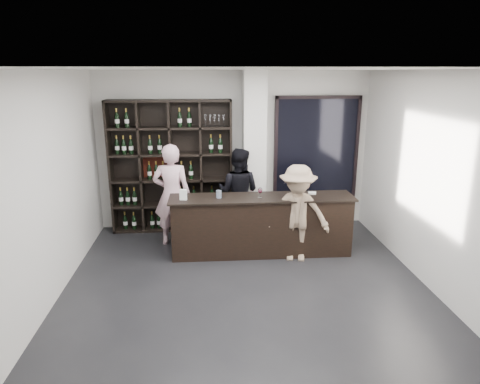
{
  "coord_description": "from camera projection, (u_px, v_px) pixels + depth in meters",
  "views": [
    {
      "loc": [
        -0.51,
        -5.1,
        2.88
      ],
      "look_at": [
        -0.01,
        1.1,
        1.11
      ],
      "focal_mm": 32.0,
      "sensor_mm": 36.0,
      "label": 1
    }
  ],
  "objects": [
    {
      "name": "floor",
      "position": [
        248.0,
        295.0,
        5.72
      ],
      "size": [
        5.0,
        5.5,
        0.01
      ],
      "primitive_type": "cube",
      "color": "black",
      "rests_on": "ground"
    },
    {
      "name": "napkin_stack",
      "position": [
        312.0,
        193.0,
        6.92
      ],
      "size": [
        0.15,
        0.15,
        0.02
      ],
      "primitive_type": "cube",
      "rotation": [
        0.0,
        0.0,
        -0.25
      ],
      "color": "white",
      "rests_on": "tasting_counter"
    },
    {
      "name": "customer",
      "position": [
        297.0,
        213.0,
        6.58
      ],
      "size": [
        1.08,
        0.76,
        1.53
      ],
      "primitive_type": "imported",
      "rotation": [
        0.0,
        0.0,
        -0.21
      ],
      "color": "gray",
      "rests_on": "floor"
    },
    {
      "name": "wine_glass",
      "position": [
        260.0,
        192.0,
        6.68
      ],
      "size": [
        0.09,
        0.09,
        0.18
      ],
      "primitive_type": null,
      "rotation": [
        0.0,
        0.0,
        0.17
      ],
      "color": "white",
      "rests_on": "tasting_counter"
    },
    {
      "name": "structural_column",
      "position": [
        254.0,
        153.0,
        7.71
      ],
      "size": [
        0.4,
        0.4,
        2.9
      ],
      "primitive_type": "cube",
      "color": "silver",
      "rests_on": "floor"
    },
    {
      "name": "taster_black",
      "position": [
        238.0,
        192.0,
        7.65
      ],
      "size": [
        0.93,
        0.84,
        1.58
      ],
      "primitive_type": "imported",
      "rotation": [
        0.0,
        0.0,
        2.77
      ],
      "color": "black",
      "rests_on": "floor"
    },
    {
      "name": "tasting_counter",
      "position": [
        261.0,
        225.0,
        6.88
      ],
      "size": [
        2.93,
        0.61,
        0.96
      ],
      "rotation": [
        0.0,
        0.0,
        -0.01
      ],
      "color": "black",
      "rests_on": "floor"
    },
    {
      "name": "spit_cup",
      "position": [
        219.0,
        194.0,
        6.68
      ],
      "size": [
        0.11,
        0.11,
        0.12
      ],
      "primitive_type": "cylinder",
      "rotation": [
        0.0,
        0.0,
        0.24
      ],
      "color": "#9FAFC7",
      "rests_on": "tasting_counter"
    },
    {
      "name": "glass_panel",
      "position": [
        316.0,
        153.0,
        8.03
      ],
      "size": [
        1.6,
        0.08,
        2.1
      ],
      "color": "black",
      "rests_on": "floor"
    },
    {
      "name": "card_stand",
      "position": [
        183.0,
        195.0,
        6.57
      ],
      "size": [
        0.12,
        0.07,
        0.16
      ],
      "primitive_type": "cube",
      "rotation": [
        0.0,
        0.0,
        -0.16
      ],
      "color": "white",
      "rests_on": "tasting_counter"
    },
    {
      "name": "wine_shelf",
      "position": [
        171.0,
        167.0,
        7.76
      ],
      "size": [
        2.2,
        0.35,
        2.4
      ],
      "primitive_type": null,
      "color": "black",
      "rests_on": "floor"
    },
    {
      "name": "taster_pink",
      "position": [
        172.0,
        195.0,
        7.17
      ],
      "size": [
        0.68,
        0.48,
        1.74
      ],
      "primitive_type": "imported",
      "rotation": [
        0.0,
        0.0,
        3.03
      ],
      "color": "#D0A5B0",
      "rests_on": "floor"
    }
  ]
}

